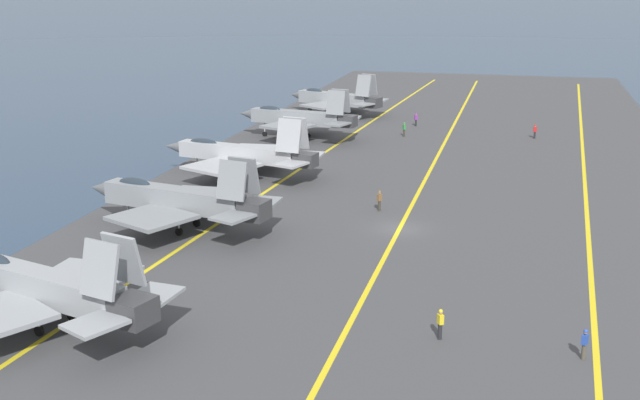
{
  "coord_description": "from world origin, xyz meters",
  "views": [
    {
      "loc": [
        -60.47,
        -8.92,
        19.89
      ],
      "look_at": [
        -2.07,
        6.03,
        2.9
      ],
      "focal_mm": 45.0,
      "sensor_mm": 36.0,
      "label": 1
    }
  ],
  "objects_px": {
    "crew_green_vest": "(404,129)",
    "crew_purple_vest": "(416,119)",
    "parked_jet_fourth": "(241,153)",
    "crew_brown_vest": "(379,200)",
    "parked_jet_sixth": "(336,99)",
    "parked_jet_second": "(42,286)",
    "crew_blue_vest": "(585,343)",
    "parked_jet_third": "(178,199)",
    "parked_jet_fifth": "(299,118)",
    "crew_red_vest": "(535,131)",
    "crew_yellow_vest": "(440,323)"
  },
  "relations": [
    {
      "from": "crew_green_vest",
      "to": "crew_purple_vest",
      "type": "bearing_deg",
      "value": -3.55
    },
    {
      "from": "crew_green_vest",
      "to": "parked_jet_fourth",
      "type": "bearing_deg",
      "value": 152.41
    },
    {
      "from": "crew_green_vest",
      "to": "crew_brown_vest",
      "type": "distance_m",
      "value": 33.1
    },
    {
      "from": "parked_jet_sixth",
      "to": "crew_purple_vest",
      "type": "xyz_separation_m",
      "value": [
        -6.33,
        -12.47,
        -1.3
      ]
    },
    {
      "from": "parked_jet_second",
      "to": "crew_blue_vest",
      "type": "xyz_separation_m",
      "value": [
        3.19,
        -29.82,
        -1.47
      ]
    },
    {
      "from": "parked_jet_third",
      "to": "crew_blue_vest",
      "type": "xyz_separation_m",
      "value": [
        -15.35,
        -29.76,
        -1.55
      ]
    },
    {
      "from": "parked_jet_sixth",
      "to": "parked_jet_fifth",
      "type": "bearing_deg",
      "value": 179.18
    },
    {
      "from": "crew_brown_vest",
      "to": "crew_red_vest",
      "type": "distance_m",
      "value": 38.1
    },
    {
      "from": "parked_jet_sixth",
      "to": "crew_purple_vest",
      "type": "relative_size",
      "value": 8.5
    },
    {
      "from": "parked_jet_fifth",
      "to": "parked_jet_sixth",
      "type": "distance_m",
      "value": 18.6
    },
    {
      "from": "parked_jet_second",
      "to": "parked_jet_fourth",
      "type": "distance_m",
      "value": 36.35
    },
    {
      "from": "parked_jet_third",
      "to": "parked_jet_sixth",
      "type": "distance_m",
      "value": 55.87
    },
    {
      "from": "crew_blue_vest",
      "to": "crew_yellow_vest",
      "type": "bearing_deg",
      "value": 85.7
    },
    {
      "from": "crew_brown_vest",
      "to": "crew_red_vest",
      "type": "relative_size",
      "value": 1.04
    },
    {
      "from": "parked_jet_second",
      "to": "crew_yellow_vest",
      "type": "xyz_separation_m",
      "value": [
        3.76,
        -22.25,
        -1.43
      ]
    },
    {
      "from": "crew_yellow_vest",
      "to": "parked_jet_sixth",
      "type": "bearing_deg",
      "value": 17.73
    },
    {
      "from": "parked_jet_fifth",
      "to": "parked_jet_second",
      "type": "bearing_deg",
      "value": -179.38
    },
    {
      "from": "parked_jet_third",
      "to": "crew_green_vest",
      "type": "relative_size",
      "value": 9.22
    },
    {
      "from": "parked_jet_fifth",
      "to": "crew_green_vest",
      "type": "relative_size",
      "value": 8.64
    },
    {
      "from": "parked_jet_third",
      "to": "parked_jet_sixth",
      "type": "bearing_deg",
      "value": 0.41
    },
    {
      "from": "parked_jet_sixth",
      "to": "crew_brown_vest",
      "type": "xyz_separation_m",
      "value": [
        -46.77,
        -14.85,
        -1.3
      ]
    },
    {
      "from": "parked_jet_second",
      "to": "parked_jet_third",
      "type": "relative_size",
      "value": 1.0
    },
    {
      "from": "crew_blue_vest",
      "to": "crew_purple_vest",
      "type": "distance_m",
      "value": 67.26
    },
    {
      "from": "crew_purple_vest",
      "to": "crew_green_vest",
      "type": "distance_m",
      "value": 7.47
    },
    {
      "from": "parked_jet_third",
      "to": "parked_jet_sixth",
      "type": "height_order",
      "value": "parked_jet_third"
    },
    {
      "from": "crew_brown_vest",
      "to": "crew_yellow_vest",
      "type": "relative_size",
      "value": 1.01
    },
    {
      "from": "parked_jet_sixth",
      "to": "crew_brown_vest",
      "type": "relative_size",
      "value": 8.45
    },
    {
      "from": "parked_jet_fourth",
      "to": "crew_yellow_vest",
      "type": "distance_m",
      "value": 40.06
    },
    {
      "from": "crew_green_vest",
      "to": "crew_brown_vest",
      "type": "bearing_deg",
      "value": -175.07
    },
    {
      "from": "parked_jet_fifth",
      "to": "crew_green_vest",
      "type": "height_order",
      "value": "parked_jet_fifth"
    },
    {
      "from": "parked_jet_third",
      "to": "crew_yellow_vest",
      "type": "distance_m",
      "value": 26.7
    },
    {
      "from": "parked_jet_second",
      "to": "crew_blue_vest",
      "type": "relative_size",
      "value": 9.71
    },
    {
      "from": "parked_jet_fourth",
      "to": "parked_jet_fifth",
      "type": "distance_m",
      "value": 19.49
    },
    {
      "from": "parked_jet_fourth",
      "to": "crew_purple_vest",
      "type": "height_order",
      "value": "parked_jet_fourth"
    },
    {
      "from": "crew_green_vest",
      "to": "parked_jet_third",
      "type": "bearing_deg",
      "value": 164.58
    },
    {
      "from": "parked_jet_second",
      "to": "crew_purple_vest",
      "type": "distance_m",
      "value": 69.17
    },
    {
      "from": "parked_jet_fourth",
      "to": "crew_red_vest",
      "type": "height_order",
      "value": "parked_jet_fourth"
    },
    {
      "from": "parked_jet_third",
      "to": "crew_brown_vest",
      "type": "xyz_separation_m",
      "value": [
        9.1,
        -14.45,
        -1.51
      ]
    },
    {
      "from": "crew_blue_vest",
      "to": "crew_red_vest",
      "type": "bearing_deg",
      "value": 2.25
    },
    {
      "from": "crew_yellow_vest",
      "to": "crew_red_vest",
      "type": "bearing_deg",
      "value": -4.99
    },
    {
      "from": "crew_brown_vest",
      "to": "crew_blue_vest",
      "type": "bearing_deg",
      "value": -147.95
    },
    {
      "from": "parked_jet_fifth",
      "to": "crew_yellow_vest",
      "type": "relative_size",
      "value": 8.71
    },
    {
      "from": "parked_jet_fourth",
      "to": "parked_jet_fifth",
      "type": "relative_size",
      "value": 1.1
    },
    {
      "from": "parked_jet_third",
      "to": "crew_blue_vest",
      "type": "bearing_deg",
      "value": -117.29
    },
    {
      "from": "crew_blue_vest",
      "to": "parked_jet_fourth",
      "type": "bearing_deg",
      "value": 42.95
    },
    {
      "from": "crew_purple_vest",
      "to": "crew_brown_vest",
      "type": "distance_m",
      "value": 40.5
    },
    {
      "from": "crew_green_vest",
      "to": "crew_red_vest",
      "type": "height_order",
      "value": "crew_green_vest"
    },
    {
      "from": "crew_red_vest",
      "to": "parked_jet_sixth",
      "type": "bearing_deg",
      "value": 68.52
    },
    {
      "from": "parked_jet_second",
      "to": "crew_red_vest",
      "type": "distance_m",
      "value": 69.18
    },
    {
      "from": "parked_jet_sixth",
      "to": "crew_red_vest",
      "type": "bearing_deg",
      "value": -111.48
    }
  ]
}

